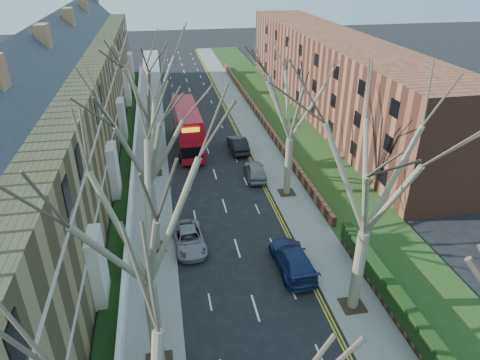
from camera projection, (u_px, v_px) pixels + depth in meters
pavement_left at (151, 133)px, 50.57m from camera, size 3.00×102.00×0.12m
pavement_right at (250, 126)px, 52.54m from camera, size 3.00×102.00×0.12m
terrace_left at (62, 114)px, 39.81m from camera, size 9.70×78.00×13.60m
flats_right at (330, 74)px, 55.62m from camera, size 13.97×54.00×10.00m
front_wall_left at (134, 157)px, 43.07m from camera, size 0.30×78.00×1.00m
grass_verge_right at (286, 123)px, 53.23m from camera, size 6.00×102.00×0.06m
tree_left_mid at (139, 205)px, 17.48m from camera, size 10.50×10.50×14.71m
tree_left_far at (143, 127)px, 26.34m from camera, size 10.15×10.15×14.22m
tree_left_dist at (144, 75)px, 36.64m from camera, size 10.50×10.50×14.71m
tree_right_mid at (376, 162)px, 21.09m from camera, size 10.50×10.50×14.71m
tree_right_far at (292, 91)px, 33.43m from camera, size 10.15×10.15×14.22m
double_decker_bus at (188, 129)px, 45.80m from camera, size 2.92×10.64×4.44m
car_left_far at (189, 239)px, 30.56m from camera, size 2.46×4.79×1.29m
car_right_near at (293, 259)px, 28.31m from camera, size 2.28×5.36×1.54m
car_right_mid at (255, 170)px, 40.17m from camera, size 2.05×4.46×1.48m
car_right_far at (238, 144)px, 45.68m from camera, size 1.78×4.84×1.58m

